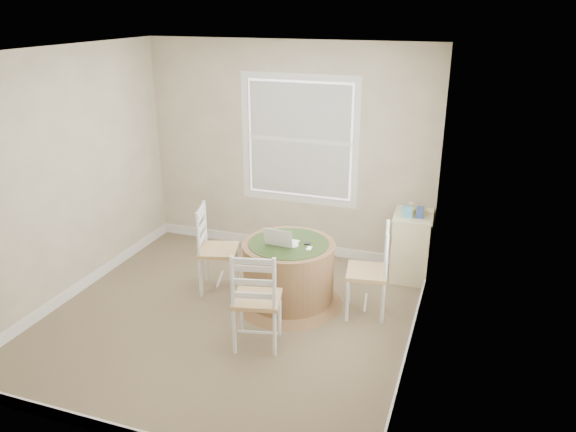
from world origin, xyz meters
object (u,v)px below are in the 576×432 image
(corner_chest, at_px, (411,245))
(round_table, at_px, (289,270))
(chair_near, at_px, (257,299))
(laptop, at_px, (282,241))
(chair_right, at_px, (367,272))
(chair_left, at_px, (218,250))

(corner_chest, bearing_deg, round_table, -140.51)
(chair_near, bearing_deg, laptop, -99.96)
(chair_right, bearing_deg, laptop, -93.26)
(chair_left, xyz_separation_m, corner_chest, (1.94, 1.01, -0.09))
(laptop, xyz_separation_m, corner_chest, (1.18, 1.08, -0.32))
(round_table, xyz_separation_m, chair_right, (0.82, 0.04, 0.10))
(chair_near, height_order, corner_chest, chair_near)
(chair_near, distance_m, chair_right, 1.20)
(corner_chest, bearing_deg, chair_left, -155.99)
(round_table, relative_size, corner_chest, 1.48)
(chair_left, bearing_deg, corner_chest, -78.36)
(chair_left, bearing_deg, chair_right, -105.58)
(chair_near, bearing_deg, chair_left, -60.11)
(chair_left, xyz_separation_m, chair_right, (1.63, 0.01, 0.00))
(chair_near, bearing_deg, round_table, -104.26)
(chair_near, bearing_deg, corner_chest, -134.38)
(round_table, distance_m, chair_left, 0.82)
(chair_near, xyz_separation_m, chair_right, (0.83, 0.87, 0.00))
(round_table, xyz_separation_m, corner_chest, (1.12, 1.04, 0.01))
(round_table, height_order, chair_left, chair_left)
(chair_right, bearing_deg, chair_left, -98.42)
(chair_right, bearing_deg, round_table, -95.71)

